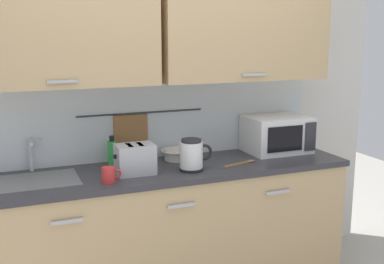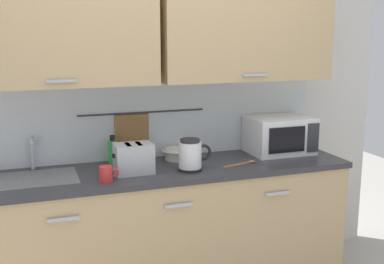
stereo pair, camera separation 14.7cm
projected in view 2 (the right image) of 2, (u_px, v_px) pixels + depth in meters
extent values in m
cube|color=tan|center=(165.00, 233.00, 3.33)|extent=(2.50, 0.60, 0.86)
cube|color=#B7B7BC|center=(63.00, 219.00, 2.76)|extent=(0.18, 0.02, 0.02)
cube|color=#B7B7BC|center=(178.00, 205.00, 2.98)|extent=(0.18, 0.02, 0.02)
cube|color=#B7B7BC|center=(278.00, 193.00, 3.20)|extent=(0.18, 0.02, 0.02)
cube|color=#333338|center=(164.00, 170.00, 3.24)|extent=(2.53, 0.63, 0.04)
cube|color=#9EA0A5|center=(35.00, 185.00, 3.00)|extent=(0.52, 0.38, 0.09)
cube|color=silver|center=(151.00, 108.00, 3.47)|extent=(3.70, 0.06, 2.50)
cube|color=silver|center=(152.00, 119.00, 3.45)|extent=(2.50, 0.01, 0.55)
cube|color=tan|center=(56.00, 29.00, 2.97)|extent=(1.23, 0.33, 0.70)
cube|color=#B7B7BC|center=(61.00, 81.00, 2.87)|extent=(0.18, 0.01, 0.02)
cube|color=tan|center=(245.00, 30.00, 3.39)|extent=(1.23, 0.33, 0.70)
cube|color=#B7B7BC|center=(255.00, 75.00, 3.28)|extent=(0.18, 0.01, 0.02)
cylinder|color=#333338|center=(142.00, 113.00, 3.41)|extent=(0.90, 0.01, 0.01)
cube|color=olive|center=(132.00, 138.00, 3.41)|extent=(0.24, 0.02, 0.34)
cylinder|color=#B2B5BA|center=(32.00, 153.00, 3.18)|extent=(0.03, 0.03, 0.22)
cylinder|color=#B2B5BA|center=(31.00, 140.00, 3.08)|extent=(0.02, 0.16, 0.02)
cube|color=#B2B5BA|center=(38.00, 139.00, 3.17)|extent=(0.07, 0.02, 0.01)
cube|color=white|center=(279.00, 135.00, 3.61)|extent=(0.46, 0.34, 0.27)
cube|color=black|center=(287.00, 140.00, 3.44)|extent=(0.29, 0.01, 0.18)
cube|color=#2D2D33|center=(313.00, 138.00, 3.51)|extent=(0.09, 0.01, 0.21)
cylinder|color=black|center=(190.00, 169.00, 3.16)|extent=(0.16, 0.16, 0.02)
cylinder|color=white|center=(190.00, 155.00, 3.15)|extent=(0.15, 0.15, 0.17)
cylinder|color=#262628|center=(190.00, 141.00, 3.13)|extent=(0.13, 0.13, 0.02)
torus|color=black|center=(203.00, 152.00, 3.17)|extent=(0.11, 0.02, 0.11)
cylinder|color=green|center=(113.00, 152.00, 3.32)|extent=(0.06, 0.06, 0.16)
cylinder|color=black|center=(112.00, 138.00, 3.30)|extent=(0.03, 0.03, 0.04)
cylinder|color=red|center=(106.00, 174.00, 2.92)|extent=(0.08, 0.08, 0.09)
torus|color=red|center=(114.00, 173.00, 2.93)|extent=(0.06, 0.01, 0.06)
cylinder|color=silver|center=(177.00, 154.00, 3.42)|extent=(0.17, 0.17, 0.07)
torus|color=silver|center=(177.00, 150.00, 3.42)|extent=(0.21, 0.21, 0.01)
cube|color=#B7BABF|center=(134.00, 158.00, 3.09)|extent=(0.24, 0.17, 0.19)
cube|color=black|center=(128.00, 145.00, 3.06)|extent=(0.03, 0.12, 0.01)
cube|color=black|center=(139.00, 144.00, 3.08)|extent=(0.03, 0.12, 0.01)
cube|color=black|center=(114.00, 156.00, 3.04)|extent=(0.02, 0.02, 0.02)
cube|color=#9E7042|center=(236.00, 165.00, 3.27)|extent=(0.22, 0.08, 0.01)
ellipsoid|color=#9E7042|center=(251.00, 162.00, 3.35)|extent=(0.07, 0.06, 0.01)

